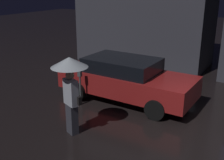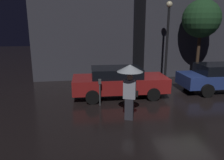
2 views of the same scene
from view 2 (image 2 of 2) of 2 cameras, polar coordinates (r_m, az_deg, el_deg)
name	(u,v)px [view 2 (image 2 of 2)]	position (r m, az deg, el deg)	size (l,w,h in m)	color
ground_plane	(187,102)	(10.86, 19.07, -5.51)	(60.00, 60.00, 0.00)	black
building_facade_left	(82,31)	(15.50, -7.75, 12.57)	(6.44, 3.00, 6.21)	#3D3D47
building_facade_right	(198,6)	(17.83, 21.60, 17.55)	(8.79, 3.00, 9.69)	#3D3D47
parked_car_red	(119,81)	(10.91, 1.85, -0.33)	(4.72, 2.05, 1.48)	maroon
parked_car_blue	(222,77)	(13.27, 26.89, 0.77)	(4.70, 2.04, 1.49)	navy
pedestrian_with_umbrella	(130,79)	(8.02, 4.68, 0.31)	(0.95, 0.95, 2.13)	#383842
parking_meter	(100,89)	(9.66, -3.21, -2.43)	(0.12, 0.10, 1.22)	#4C5154
street_lamp_near	(168,32)	(13.71, 14.34, 12.01)	(0.36, 0.36, 4.85)	black
street_tree	(201,19)	(14.89, 22.30, 14.52)	(2.31, 2.31, 5.04)	#473323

